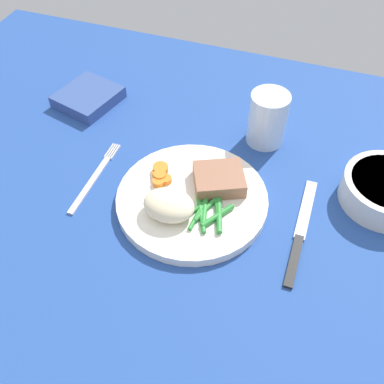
% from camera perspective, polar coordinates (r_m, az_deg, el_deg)
% --- Properties ---
extents(dining_table, '(1.20, 0.90, 0.02)m').
position_cam_1_polar(dining_table, '(0.72, -2.26, -0.89)').
color(dining_table, '#234793').
rests_on(dining_table, ground).
extents(dinner_plate, '(0.24, 0.24, 0.02)m').
position_cam_1_polar(dinner_plate, '(0.69, 0.00, -0.98)').
color(dinner_plate, white).
rests_on(dinner_plate, dining_table).
extents(meat_portion, '(0.10, 0.09, 0.02)m').
position_cam_1_polar(meat_portion, '(0.70, 3.50, 1.65)').
color(meat_portion, '#936047').
rests_on(meat_portion, dinner_plate).
extents(mashed_potatoes, '(0.08, 0.06, 0.04)m').
position_cam_1_polar(mashed_potatoes, '(0.65, -3.00, -1.70)').
color(mashed_potatoes, beige).
rests_on(mashed_potatoes, dinner_plate).
extents(carrot_slices, '(0.04, 0.05, 0.01)m').
position_cam_1_polar(carrot_slices, '(0.71, -4.08, 2.23)').
color(carrot_slices, orange).
rests_on(carrot_slices, dinner_plate).
extents(green_beans, '(0.06, 0.09, 0.01)m').
position_cam_1_polar(green_beans, '(0.67, 2.32, -2.29)').
color(green_beans, '#2D8C38').
rests_on(green_beans, dinner_plate).
extents(fork, '(0.01, 0.17, 0.00)m').
position_cam_1_polar(fork, '(0.75, -12.39, 1.87)').
color(fork, silver).
rests_on(fork, dining_table).
extents(knife, '(0.02, 0.20, 0.01)m').
position_cam_1_polar(knife, '(0.68, 13.77, -5.11)').
color(knife, black).
rests_on(knife, dining_table).
extents(water_glass, '(0.07, 0.07, 0.10)m').
position_cam_1_polar(water_glass, '(0.79, 9.63, 8.87)').
color(water_glass, silver).
rests_on(water_glass, dining_table).
extents(napkin, '(0.13, 0.13, 0.02)m').
position_cam_1_polar(napkin, '(0.90, -13.20, 11.80)').
color(napkin, '#334C8C').
rests_on(napkin, dining_table).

